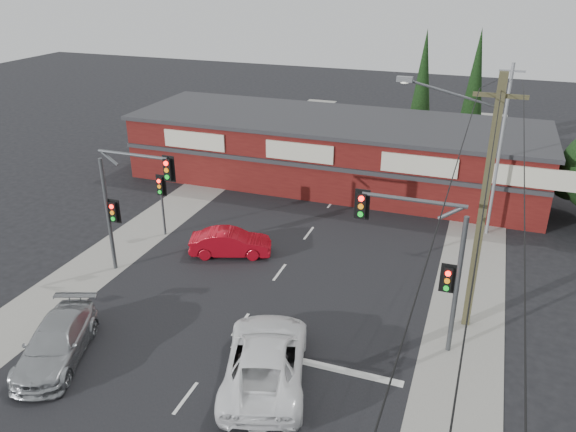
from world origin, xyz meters
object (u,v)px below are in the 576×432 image
(utility_pole, at_px, (480,200))
(silver_suv, at_px, (56,343))
(white_suv, at_px, (266,359))
(red_sedan, at_px, (231,243))
(shop_building, at_px, (334,150))

(utility_pole, bearing_deg, silver_suv, -151.87)
(white_suv, relative_size, utility_pole, 0.59)
(silver_suv, bearing_deg, white_suv, -8.11)
(white_suv, relative_size, silver_suv, 1.21)
(white_suv, distance_m, red_sedan, 9.42)
(red_sedan, height_order, shop_building, shop_building)
(silver_suv, relative_size, red_sedan, 1.21)
(shop_building, xyz_separation_m, utility_pole, (9.36, -14.00, 3.26))
(white_suv, height_order, silver_suv, white_suv)
(white_suv, xyz_separation_m, shop_building, (-3.15, 19.78, 1.32))
(silver_suv, relative_size, utility_pole, 0.48)
(silver_suv, distance_m, utility_pole, 16.31)
(utility_pole, bearing_deg, shop_building, 123.76)
(white_suv, bearing_deg, utility_pole, -153.60)
(silver_suv, xyz_separation_m, red_sedan, (2.49, 9.51, -0.04))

